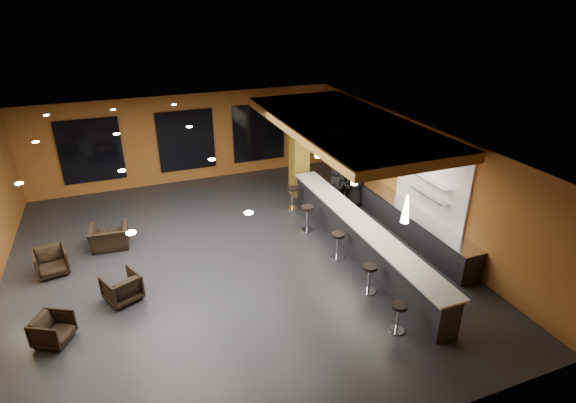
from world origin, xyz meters
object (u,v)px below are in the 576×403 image
object	(u,v)px
staff_a	(336,190)
bar_stool_4	(292,195)
bar_counter	(359,238)
bar_stool_0	(398,314)
staff_c	(355,185)
armchair_c	(51,262)
pendant_0	(406,209)
bar_stool_1	(369,275)
bar_stool_3	(307,215)
pendant_2	(318,147)
prep_counter	(407,221)
armchair_a	(53,329)
column	(299,150)
armchair_b	(122,287)
pendant_1	(355,173)
bar_stool_2	(338,242)
armchair_d	(110,237)
staff_b	(349,183)

from	to	relation	value
staff_a	bar_stool_4	world-z (taller)	staff_a
bar_counter	bar_stool_0	distance (m)	3.41
staff_c	armchair_c	xyz separation A→B (m)	(-9.76, -0.75, -0.45)
pendant_0	bar_stool_0	distance (m)	2.44
armchair_c	bar_stool_1	xyz separation A→B (m)	(7.63, -3.87, 0.13)
staff_a	bar_stool_3	world-z (taller)	staff_a
pendant_2	bar_stool_0	distance (m)	6.63
prep_counter	staff_a	world-z (taller)	staff_a
bar_counter	armchair_a	bearing A→B (deg)	-173.95
column	armchair_a	bearing A→B (deg)	-146.01
pendant_0	armchair_b	world-z (taller)	pendant_0
bar_stool_0	bar_stool_4	xyz separation A→B (m)	(0.14, 6.78, 0.06)
pendant_0	bar_stool_1	bearing A→B (deg)	163.02
armchair_b	bar_stool_0	distance (m)	6.72
staff_a	staff_c	xyz separation A→B (m)	(0.83, 0.14, -0.01)
column	pendant_1	xyz separation A→B (m)	(0.00, -4.10, 0.60)
bar_counter	bar_stool_4	distance (m)	3.55
staff_a	bar_stool_1	distance (m)	4.67
bar_stool_1	bar_stool_2	bearing A→B (deg)	89.77
pendant_0	armchair_d	xyz separation A→B (m)	(-6.82, 4.98, -1.99)
pendant_1	bar_stool_0	distance (m)	4.33
prep_counter	column	xyz separation A→B (m)	(-2.00, 4.10, 1.32)
bar_stool_1	bar_stool_4	bearing A→B (deg)	90.04
armchair_c	bar_stool_0	world-z (taller)	armchair_c
pendant_1	staff_c	size ratio (longest dim) A/B	0.42
pendant_0	pendant_1	bearing A→B (deg)	90.00
pendant_2	staff_c	xyz separation A→B (m)	(1.41, -0.17, -1.52)
staff_a	staff_b	world-z (taller)	staff_b
armchair_b	armchair_d	distance (m)	2.82
column	staff_b	bearing A→B (deg)	-52.01
pendant_2	bar_stool_0	xyz separation A→B (m)	(-0.86, -6.30, -1.88)
column	staff_c	world-z (taller)	column
pendant_2	staff_b	distance (m)	1.93
armchair_a	armchair_b	xyz separation A→B (m)	(1.49, 1.02, 0.04)
armchair_d	bar_stool_2	xyz separation A→B (m)	(6.12, -2.99, 0.14)
column	bar_stool_1	world-z (taller)	column
armchair_d	bar_stool_4	world-z (taller)	bar_stool_4
prep_counter	bar_stool_3	bearing A→B (deg)	155.66
staff_c	armchair_b	distance (m)	8.47
column	bar_stool_4	world-z (taller)	column
column	armchair_c	distance (m)	8.82
bar_stool_3	column	bearing A→B (deg)	72.73
armchair_b	bar_stool_1	distance (m)	6.21
pendant_2	bar_stool_4	xyz separation A→B (m)	(-0.71, 0.48, -1.82)
armchair_b	staff_a	bearing A→B (deg)	174.90
pendant_1	staff_b	world-z (taller)	pendant_1
pendant_0	pendant_1	size ratio (longest dim) A/B	1.00
prep_counter	column	distance (m)	4.75
armchair_c	armchair_d	xyz separation A→B (m)	(1.52, 0.90, -0.01)
staff_a	staff_c	distance (m)	0.84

